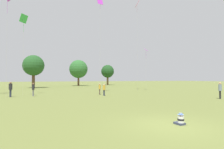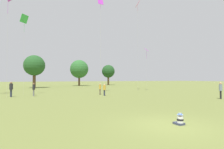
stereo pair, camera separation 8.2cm
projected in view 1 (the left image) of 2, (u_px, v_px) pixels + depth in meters
The scene contains 14 objects.
ground_plane at pixel (170, 126), 8.18m from camera, with size 300.00×300.00×0.00m, color olive.
seated_toddler at pixel (180, 120), 8.38m from camera, with size 0.39×0.48×0.57m.
person_standing_0 at pixel (100, 88), 24.32m from camera, with size 0.38×0.38×1.56m.
person_standing_1 at pixel (104, 89), 22.83m from camera, with size 0.45×0.45×1.54m.
person_standing_2 at pixel (11, 88), 21.12m from camera, with size 0.55×0.55×1.85m.
person_standing_4 at pixel (220, 89), 19.24m from camera, with size 0.46×0.46×1.82m.
person_standing_5 at pixel (33, 88), 22.18m from camera, with size 0.42×0.42×1.69m.
kite_1 at pixel (24, 21), 23.66m from camera, with size 1.10×1.12×10.91m.
kite_3 at pixel (100, 6), 27.56m from camera, with size 0.93×0.40×14.82m.
kite_4 at pixel (146, 51), 33.71m from camera, with size 1.11×1.08×8.12m.
kite_6 at pixel (137, 7), 32.29m from camera, with size 0.99×1.33×16.58m.
distant_tree_0 at pixel (78, 69), 56.24m from camera, with size 5.85×5.85×8.32m.
distant_tree_1 at pixel (34, 66), 42.63m from camera, with size 5.03×5.03×8.03m.
distant_tree_2 at pixel (108, 71), 63.13m from camera, with size 4.64×4.64×7.27m.
Camera 1 is at (-5.75, -6.51, 2.20)m, focal length 28.00 mm.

